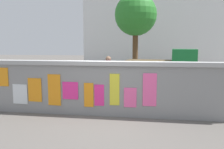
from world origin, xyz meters
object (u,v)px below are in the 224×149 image
object	(u,v)px
motorcycle	(75,78)
person_walking	(108,72)
bicycle_near	(137,93)
bicycle_far	(69,92)
tree_roadside	(136,15)
auto_rickshaw_truck	(164,67)

from	to	relation	value
motorcycle	person_walking	size ratio (longest dim) A/B	1.17
bicycle_near	bicycle_far	bearing A→B (deg)	-176.01
motorcycle	bicycle_near	size ratio (longest dim) A/B	1.10
person_walking	tree_roadside	size ratio (longest dim) A/B	0.30
bicycle_near	person_walking	size ratio (longest dim) A/B	1.05
motorcycle	bicycle_far	bearing A→B (deg)	-76.96
motorcycle	person_walking	xyz separation A→B (m)	(1.90, -1.63, 0.52)
auto_rickshaw_truck	motorcycle	world-z (taller)	auto_rickshaw_truck
bicycle_near	person_walking	xyz separation A→B (m)	(-1.22, 0.92, 0.62)
motorcycle	bicycle_far	xyz separation A→B (m)	(0.63, -2.73, -0.10)
bicycle_far	tree_roadside	distance (m)	8.91
auto_rickshaw_truck	motorcycle	size ratio (longest dim) A/B	1.99
person_walking	bicycle_far	bearing A→B (deg)	-139.32
auto_rickshaw_truck	person_walking	distance (m)	4.19
auto_rickshaw_truck	bicycle_near	size ratio (longest dim) A/B	2.20
bicycle_far	tree_roadside	size ratio (longest dim) A/B	0.31
auto_rickshaw_truck	bicycle_far	distance (m)	5.86
auto_rickshaw_truck	tree_roadside	world-z (taller)	tree_roadside
bicycle_near	bicycle_far	distance (m)	2.49
bicycle_far	bicycle_near	bearing A→B (deg)	3.99
auto_rickshaw_truck	bicycle_far	bearing A→B (deg)	-129.32
motorcycle	person_walking	world-z (taller)	person_walking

